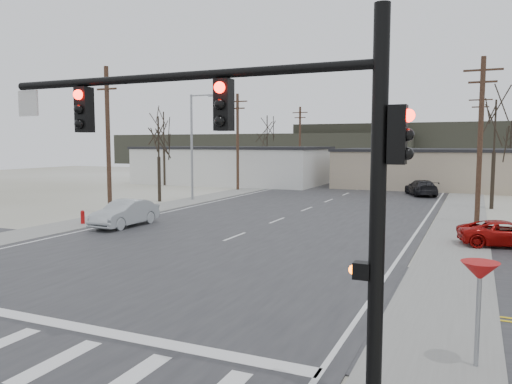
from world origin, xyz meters
TOP-DOWN VIEW (x-y plane):
  - ground at (0.00, 0.00)m, footprint 140.00×140.00m
  - main_road at (0.00, 15.00)m, footprint 18.00×110.00m
  - cross_road at (0.00, 0.00)m, footprint 90.00×10.00m
  - sidewalk_left at (-10.60, 20.00)m, footprint 3.00×90.00m
  - sidewalk_right at (10.60, 20.00)m, footprint 3.00×90.00m
  - traffic_signal_mast at (7.89, -6.20)m, footprint 8.95×0.43m
  - fire_hydrant at (-10.20, 8.00)m, footprint 0.24×0.24m
  - yield_sign at (11.50, -3.50)m, footprint 0.80×0.80m
  - building_left_far at (-16.00, 40.00)m, footprint 22.30×12.30m
  - building_right_far at (10.00, 44.00)m, footprint 26.30×14.30m
  - upole_left_b at (-11.50, 12.00)m, footprint 2.20×0.30m
  - upole_left_c at (-11.50, 32.00)m, footprint 2.20×0.30m
  - upole_left_d at (-11.50, 52.00)m, footprint 2.20×0.30m
  - upole_right_a at (11.50, 18.00)m, footprint 2.20×0.30m
  - upole_right_b at (11.50, 40.00)m, footprint 2.20×0.30m
  - streetlight_main at (-10.80, 22.00)m, footprint 2.40×0.25m
  - tree_left_near at (-13.00, 20.00)m, footprint 3.30×3.30m
  - tree_right_mid at (12.50, 26.00)m, footprint 3.74×3.74m
  - tree_left_far at (-14.00, 46.00)m, footprint 3.96×3.96m
  - tree_right_far at (15.00, 52.00)m, footprint 3.52×3.52m
  - tree_left_mid at (-22.00, 34.00)m, footprint 3.96×3.96m
  - hill_left at (-35.00, 92.00)m, footprint 70.00×18.00m
  - hill_center at (15.00, 96.00)m, footprint 80.00×18.00m
  - sedan_crossing at (-7.32, 8.37)m, footprint 1.66×4.66m
  - car_far_a at (6.73, 33.60)m, footprint 3.75×5.45m
  - car_far_b at (-7.26, 61.77)m, footprint 3.17×4.74m
  - car_parked_red at (12.76, 11.04)m, footprint 4.62×2.94m

SIDE VIEW (x-z plane):
  - ground at x=0.00m, z-range 0.00..0.00m
  - cross_road at x=0.00m, z-range 0.00..0.04m
  - main_road at x=0.00m, z-range 0.00..0.05m
  - sidewalk_left at x=-10.60m, z-range 0.00..0.06m
  - sidewalk_right at x=10.60m, z-range 0.00..0.06m
  - fire_hydrant at x=-10.20m, z-range 0.02..0.89m
  - car_parked_red at x=12.76m, z-range 0.03..1.22m
  - car_far_a at x=6.73m, z-range 0.05..1.51m
  - car_far_b at x=-7.26m, z-range 0.05..1.54m
  - sedan_crossing at x=-7.32m, z-range 0.05..1.57m
  - yield_sign at x=11.50m, z-range 0.89..3.24m
  - building_right_far at x=10.00m, z-range 0.00..4.30m
  - building_left_far at x=-16.00m, z-range 0.01..4.51m
  - hill_left at x=-35.00m, z-range 0.00..7.00m
  - hill_center at x=15.00m, z-range 0.00..9.00m
  - traffic_signal_mast at x=7.89m, z-range 1.07..8.27m
  - streetlight_main at x=-10.80m, z-range 0.59..9.59m
  - upole_left_b at x=-11.50m, z-range 0.22..10.22m
  - upole_left_c at x=-11.50m, z-range 0.22..10.22m
  - upole_left_d at x=-11.50m, z-range 0.22..10.22m
  - upole_right_a at x=11.50m, z-range 0.22..10.22m
  - upole_right_b at x=11.50m, z-range 0.22..10.22m
  - tree_left_near at x=-13.00m, z-range 1.55..8.90m
  - tree_right_far at x=15.00m, z-range 1.66..9.50m
  - tree_right_mid at x=12.50m, z-range 1.77..10.10m
  - tree_left_far at x=-14.00m, z-range 1.87..10.69m
  - tree_left_mid at x=-22.00m, z-range 1.87..10.69m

